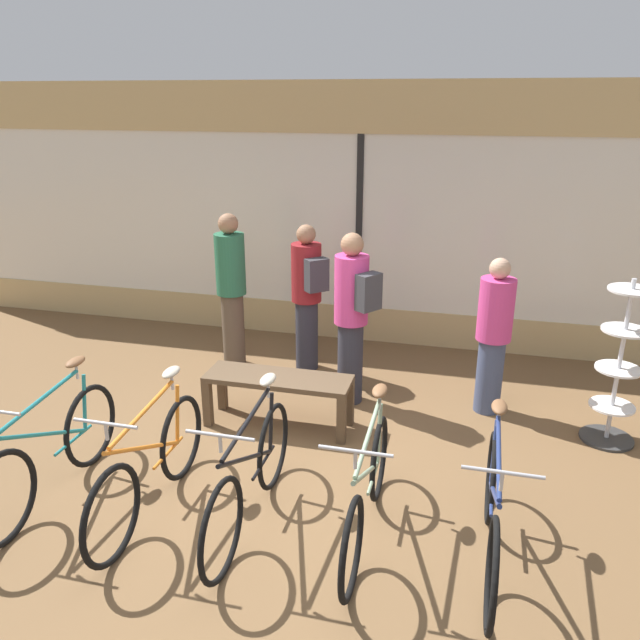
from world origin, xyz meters
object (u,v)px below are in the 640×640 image
bicycle_left (151,467)px  display_bench (278,386)px  bicycle_center (251,477)px  customer_near_rack (494,334)px  customer_near_bench (352,314)px  bicycle_far_right (492,513)px  customer_mid_floor (231,287)px  accessory_rack (617,376)px  customer_by_window (307,294)px  bicycle_right (367,491)px  bicycle_far_left (51,453)px

bicycle_left → display_bench: size_ratio=1.25×
bicycle_center → display_bench: bearing=100.2°
bicycle_left → customer_near_rack: (2.47, 2.32, 0.44)m
customer_near_bench → bicycle_far_right: bearing=-56.6°
customer_mid_floor → customer_near_bench: size_ratio=1.01×
accessory_rack → customer_near_bench: 2.50m
bicycle_center → bicycle_far_right: (1.71, 0.01, -0.00)m
accessory_rack → customer_by_window: customer_by_window is taller
bicycle_right → customer_by_window: size_ratio=1.02×
customer_by_window → customer_mid_floor: customer_mid_floor is taller
accessory_rack → bicycle_far_left: bearing=-155.3°
bicycle_left → customer_near_bench: size_ratio=0.98×
bicycle_center → bicycle_far_right: bearing=0.3°
bicycle_right → accessory_rack: 2.71m
bicycle_center → customer_near_rack: bearing=53.2°
customer_near_rack → bicycle_far_left: bearing=-144.7°
bicycle_far_left → bicycle_center: bearing=2.9°
bicycle_right → display_bench: bearing=128.5°
customer_by_window → accessory_rack: bearing=-15.6°
display_bench → customer_near_rack: customer_near_rack is taller
accessory_rack → customer_by_window: size_ratio=0.92×
bicycle_far_left → bicycle_right: size_ratio=1.03×
bicycle_right → customer_near_rack: size_ratio=1.09×
customer_by_window → customer_near_bench: customer_near_bench is taller
bicycle_left → bicycle_far_right: bearing=1.5°
bicycle_left → bicycle_center: bearing=4.0°
bicycle_far_right → customer_near_bench: customer_near_bench is taller
bicycle_far_left → accessory_rack: (4.41, 2.03, 0.25)m
bicycle_center → accessory_rack: bearing=35.0°
customer_by_window → customer_near_bench: (0.66, -0.70, 0.05)m
bicycle_right → customer_near_bench: 2.21m
customer_mid_floor → bicycle_right: bearing=-52.1°
customer_near_bench → customer_near_rack: bearing=5.9°
bicycle_left → customer_near_rack: customer_near_rack is taller
bicycle_far_left → customer_by_window: bearing=66.3°
bicycle_center → display_bench: 1.48m
bicycle_left → display_bench: (0.52, 1.52, 0.03)m
bicycle_far_left → bicycle_center: 1.62m
customer_mid_floor → display_bench: bearing=-52.8°
bicycle_center → bicycle_right: 0.86m
accessory_rack → customer_mid_floor: 4.09m
bicycle_far_right → customer_near_rack: customer_near_rack is taller
bicycle_far_left → customer_mid_floor: customer_mid_floor is taller
customer_near_bench → customer_by_window: bearing=133.3°
bicycle_far_left → customer_mid_floor: bearing=81.9°
bicycle_center → display_bench: (-0.26, 1.46, 0.02)m
display_bench → customer_near_bench: 1.03m
bicycle_far_left → accessory_rack: accessory_rack is taller
bicycle_far_left → customer_by_window: (1.28, 2.90, 0.52)m
bicycle_far_right → customer_near_bench: bearing=123.4°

